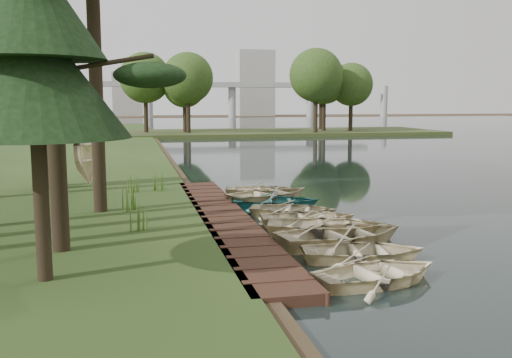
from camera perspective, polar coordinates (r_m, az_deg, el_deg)
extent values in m
plane|color=#3D2F1D|center=(19.26, 1.56, -4.39)|extent=(300.00, 300.00, 0.00)
cube|color=#371F15|center=(18.91, -3.16, -4.16)|extent=(1.60, 16.00, 0.30)
cube|color=#36411D|center=(69.52, -2.03, 4.63)|extent=(50.00, 14.00, 0.45)
cylinder|color=black|center=(69.12, -21.55, 6.25)|extent=(0.50, 0.50, 4.80)
sphere|color=#304C19|center=(69.15, -21.70, 9.23)|extent=(5.60, 5.60, 5.60)
cylinder|color=black|center=(68.40, -16.00, 6.48)|extent=(0.50, 0.50, 4.80)
sphere|color=#304C19|center=(68.43, -16.11, 9.49)|extent=(5.60, 5.60, 5.60)
cylinder|color=black|center=(68.32, -10.37, 6.65)|extent=(0.50, 0.50, 4.80)
sphere|color=#304C19|center=(68.35, -10.45, 9.67)|extent=(5.60, 5.60, 5.60)
cylinder|color=black|center=(68.89, -4.79, 6.76)|extent=(0.50, 0.50, 4.80)
sphere|color=#304C19|center=(68.93, -4.82, 9.75)|extent=(5.60, 5.60, 5.60)
cylinder|color=black|center=(70.10, 0.66, 6.80)|extent=(0.50, 0.50, 4.80)
sphere|color=#304C19|center=(70.13, 0.66, 9.75)|extent=(5.60, 5.60, 5.60)
cylinder|color=black|center=(71.91, 5.88, 6.79)|extent=(0.50, 0.50, 4.80)
sphere|color=#304C19|center=(71.94, 5.92, 9.66)|extent=(5.60, 5.60, 5.60)
cylinder|color=black|center=(74.27, 10.80, 6.72)|extent=(0.50, 0.50, 4.80)
sphere|color=#304C19|center=(74.30, 10.87, 9.50)|extent=(5.60, 5.60, 5.60)
cube|color=#A5A5A0|center=(139.08, -6.53, 9.37)|extent=(90.00, 4.00, 1.20)
cylinder|color=#A5A5A0|center=(139.12, -18.99, 7.35)|extent=(1.80, 1.80, 8.00)
cylinder|color=#A5A5A0|center=(138.34, -10.66, 7.64)|extent=(1.80, 1.80, 8.00)
cylinder|color=#A5A5A0|center=(140.43, -2.41, 7.76)|extent=(1.80, 1.80, 8.00)
cylinder|color=#A5A5A0|center=(145.27, 5.46, 7.74)|extent=(1.80, 1.80, 8.00)
cylinder|color=#A5A5A0|center=(152.60, 12.69, 7.58)|extent=(1.80, 1.80, 8.00)
cube|color=#A5A5A0|center=(162.07, -0.14, 9.54)|extent=(10.00, 8.00, 18.00)
cube|color=#A5A5A0|center=(163.27, -12.75, 8.29)|extent=(8.00, 8.00, 12.00)
imported|color=beige|center=(13.06, 12.17, -8.83)|extent=(3.41, 2.72, 0.63)
imported|color=beige|center=(14.73, 10.70, -6.85)|extent=(3.44, 2.71, 0.65)
imported|color=beige|center=(16.19, 8.70, -5.19)|extent=(4.28, 3.38, 0.80)
imported|color=beige|center=(17.24, 7.25, -4.42)|extent=(4.30, 3.58, 0.77)
imported|color=beige|center=(18.68, 5.26, -3.63)|extent=(3.33, 2.53, 0.65)
imported|color=beige|center=(20.03, 3.72, -2.86)|extent=(3.63, 3.17, 0.63)
imported|color=teal|center=(21.51, 1.97, -2.04)|extent=(3.69, 2.96, 0.68)
imported|color=beige|center=(22.95, 1.43, -1.30)|extent=(4.46, 3.92, 0.77)
imported|color=beige|center=(24.28, 0.75, -0.93)|extent=(3.67, 3.00, 0.66)
imported|color=beige|center=(26.65, -16.42, 0.09)|extent=(3.99, 3.60, 0.68)
cylinder|color=black|center=(15.01, -19.71, 11.86)|extent=(0.44, 0.44, 9.89)
cylinder|color=black|center=(20.07, -15.79, 11.39)|extent=(0.44, 0.44, 10.24)
cylinder|color=black|center=(25.96, -20.19, 10.46)|extent=(0.45, 0.45, 10.36)
cylinder|color=black|center=(26.86, -19.53, 11.24)|extent=(0.46, 0.46, 11.16)
cylinder|color=black|center=(12.69, -20.68, -1.83)|extent=(0.32, 0.32, 3.50)
cone|color=black|center=(12.54, -21.25, 9.74)|extent=(3.80, 3.80, 2.60)
cone|color=black|center=(12.69, -21.58, 16.18)|extent=(2.90, 2.90, 2.25)
cone|color=#3F661E|center=(17.07, -11.67, -3.63)|extent=(0.60, 0.60, 0.86)
cone|color=#3F661E|center=(20.10, -12.51, -1.82)|extent=(0.60, 0.60, 0.94)
cone|color=#3F661E|center=(24.29, -12.16, -0.25)|extent=(0.60, 0.60, 0.88)
cone|color=#3F661E|center=(24.38, -9.71, -0.14)|extent=(0.60, 0.60, 0.89)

